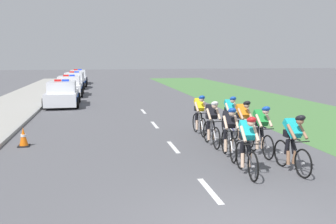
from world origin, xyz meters
TOP-DOWN VIEW (x-y plane):
  - kerb_edge at (-5.62, 14.00)m, footprint 0.16×60.00m
  - grass_verge at (7.99, 14.00)m, footprint 7.00×60.00m
  - lane_markings_centre at (0.00, 6.11)m, footprint 0.14×17.60m
  - cyclist_lead at (1.22, 2.97)m, footprint 0.44×1.72m
  - cyclist_second at (2.46, 2.99)m, footprint 0.43×1.72m
  - cyclist_third at (1.32, 4.51)m, footprint 0.45×1.72m
  - cyclist_fourth at (2.35, 4.62)m, footprint 0.42×1.72m
  - cyclist_fifth at (1.28, 6.04)m, footprint 0.42×1.72m
  - cyclist_sixth at (2.32, 5.95)m, footprint 0.43×1.72m
  - cyclist_seventh at (1.36, 7.83)m, footprint 0.42×1.72m
  - cyclist_eighth at (2.37, 7.27)m, footprint 0.42×1.72m
  - police_car_nearest at (-4.49, 17.36)m, footprint 2.05×4.42m
  - police_car_second at (-4.49, 23.14)m, footprint 2.03×4.42m
  - police_car_third at (-4.49, 29.69)m, footprint 2.17×4.49m
  - police_car_furthest at (-4.49, 35.64)m, footprint 2.10×4.45m
  - traffic_cone_near at (-4.83, 7.12)m, footprint 0.36×0.36m

SIDE VIEW (x-z plane):
  - lane_markings_centre at x=0.00m, z-range 0.00..0.01m
  - grass_verge at x=7.99m, z-range 0.00..0.01m
  - kerb_edge at x=-5.62m, z-range 0.00..0.13m
  - traffic_cone_near at x=-4.83m, z-range -0.01..0.63m
  - police_car_nearest at x=-4.49m, z-range -0.12..1.48m
  - police_car_second at x=-4.49m, z-range -0.12..1.48m
  - police_car_third at x=-4.49m, z-range -0.12..1.48m
  - police_car_furthest at x=-4.49m, z-range -0.12..1.48m
  - cyclist_lead at x=1.22m, z-range 0.00..1.57m
  - cyclist_second at x=2.46m, z-range 0.00..1.57m
  - cyclist_third at x=1.32m, z-range 0.00..1.57m
  - cyclist_fourth at x=2.35m, z-range 0.00..1.57m
  - cyclist_fifth at x=1.28m, z-range 0.00..1.57m
  - cyclist_sixth at x=2.32m, z-range 0.00..1.57m
  - cyclist_seventh at x=1.36m, z-range 0.00..1.57m
  - cyclist_eighth at x=2.37m, z-range 0.00..1.57m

